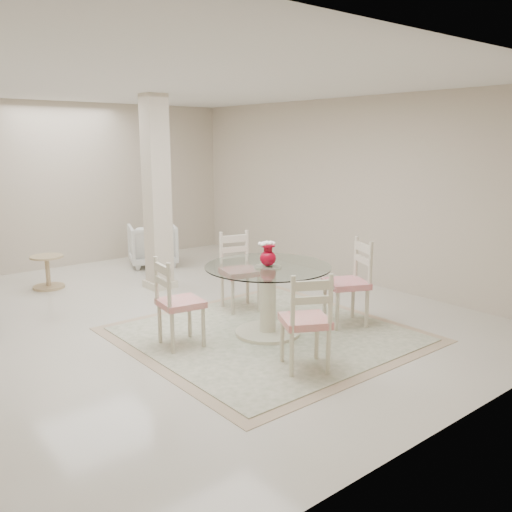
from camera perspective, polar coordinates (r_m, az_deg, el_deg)
ground at (r=6.66m, az=-8.25°, el=-6.28°), size 7.00×7.00×0.00m
room_shell at (r=6.32m, az=-8.76°, el=9.89°), size 6.02×7.02×2.71m
column at (r=7.73m, az=-10.40°, el=6.45°), size 0.30×0.30×2.70m
area_rug at (r=5.98m, az=1.23°, el=-8.24°), size 2.86×2.86×0.02m
dining_table at (r=5.85m, az=1.25°, el=-4.67°), size 1.35×1.35×0.78m
red_vase at (r=5.73m, az=1.25°, el=0.20°), size 0.20×0.17×0.27m
dining_chair_east at (r=6.23m, az=10.08°, el=-2.09°), size 0.58×0.58×1.10m
dining_chair_north at (r=6.74m, az=-1.91°, el=-0.96°), size 0.52×0.52×1.07m
dining_chair_west at (r=5.53m, az=-8.59°, el=-4.23°), size 0.47×0.47×1.03m
dining_chair_south at (r=4.91m, az=5.43°, el=-6.17°), size 0.56×0.56×1.04m
armchair_white at (r=9.32m, az=-10.84°, el=1.18°), size 0.98×1.00×0.71m
side_table at (r=8.30m, az=-21.06°, el=-1.70°), size 0.46×0.46×0.47m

